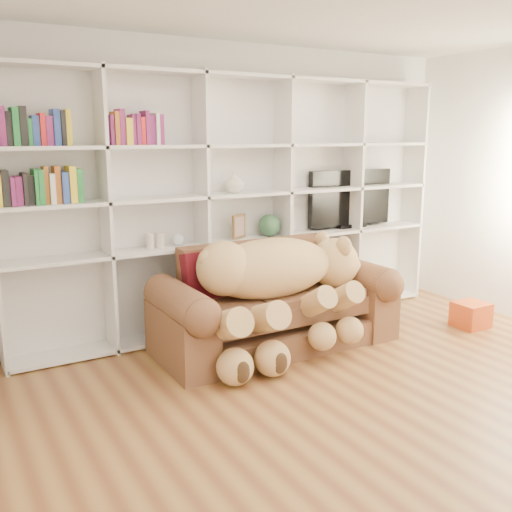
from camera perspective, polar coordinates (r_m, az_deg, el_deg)
floor at (r=4.02m, az=15.58°, el=-15.86°), size 5.00×5.00×0.00m
wall_back at (r=5.60m, az=-2.26°, el=6.92°), size 5.00×0.02×2.70m
bookshelf at (r=5.37m, az=-3.84°, el=6.21°), size 4.43×0.35×2.40m
sofa at (r=5.09m, az=1.82°, el=-5.25°), size 2.13×0.92×0.89m
teddy_bear at (r=4.82m, az=2.16°, el=-2.51°), size 1.74×0.91×1.01m
throw_pillow at (r=4.86m, az=-4.82°, el=-2.05°), size 0.43×0.24×0.45m
gift_box at (r=5.99m, az=20.69°, el=-5.52°), size 0.30×0.28×0.24m
tv at (r=6.24m, az=9.38°, el=5.64°), size 1.04×0.18×0.62m
picture_frame at (r=5.45m, az=-1.73°, el=2.98°), size 0.18×0.10×0.23m
green_vase at (r=5.62m, az=1.35°, el=3.09°), size 0.22×0.22×0.22m
figurine_tall at (r=5.10m, az=-10.55°, el=1.50°), size 0.09×0.09×0.14m
figurine_short at (r=5.13m, az=-9.55°, el=1.58°), size 0.10×0.10×0.14m
snow_globe at (r=5.20m, az=-7.78°, el=1.64°), size 0.10×0.10×0.10m
shelf_vase at (r=5.37m, az=-2.26°, el=7.39°), size 0.22×0.22×0.20m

